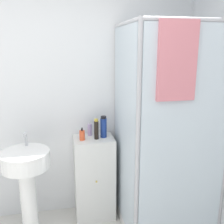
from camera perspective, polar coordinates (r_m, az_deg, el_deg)
wall_back at (r=2.78m, az=-16.77°, el=2.11°), size 6.40×0.06×2.50m
shower_enclosure at (r=2.68m, az=10.36°, el=-13.51°), size 0.83×0.86×2.01m
vanity_cabinet at (r=2.88m, az=-3.89°, el=-14.03°), size 0.41×0.35×0.89m
sink at (r=2.59m, az=-18.08°, el=-13.05°), size 0.44×0.44×1.02m
soap_dispenser at (r=2.64m, az=-6.53°, el=-5.01°), size 0.05×0.06×0.13m
shampoo_bottle_tall_black at (r=2.64m, az=-3.43°, el=-3.78°), size 0.04×0.04×0.21m
shampoo_bottle_blue at (r=2.68m, az=-1.86°, el=-3.29°), size 0.07×0.07×0.22m
lotion_bottle_white at (r=2.76m, az=-4.88°, el=-3.83°), size 0.04×0.05×0.16m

